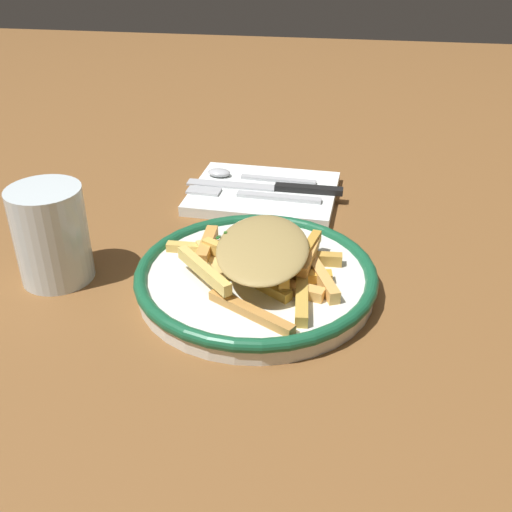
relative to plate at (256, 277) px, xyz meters
name	(u,v)px	position (x,y,z in m)	size (l,w,h in m)	color
ground_plane	(256,289)	(0.00, 0.00, -0.01)	(2.60, 2.60, 0.00)	brown
plate	(256,277)	(0.00, 0.00, 0.00)	(0.25, 0.25, 0.03)	white
fries_heap	(263,256)	(0.00, -0.01, 0.03)	(0.18, 0.19, 0.04)	gold
napkin	(264,193)	(0.22, 0.02, -0.01)	(0.15, 0.19, 0.01)	white
fork	(252,195)	(0.19, 0.04, 0.00)	(0.03, 0.18, 0.00)	silver
knife	(278,188)	(0.22, 0.00, 0.00)	(0.02, 0.21, 0.01)	black
spoon	(242,175)	(0.25, 0.06, 0.00)	(0.03, 0.15, 0.01)	silver
water_glass	(51,235)	(-0.01, 0.21, 0.04)	(0.08, 0.08, 0.10)	silver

